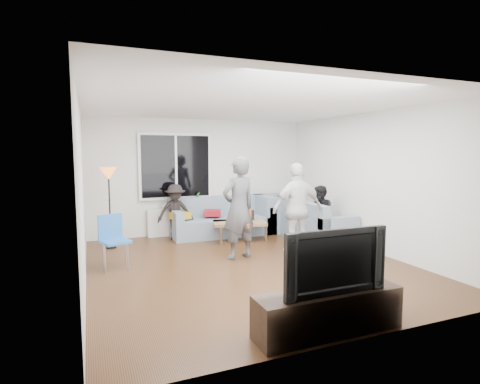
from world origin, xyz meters
name	(u,v)px	position (x,y,z in m)	size (l,w,h in m)	color
floor	(248,265)	(0.00, 0.00, -0.02)	(5.00, 5.50, 0.04)	#56351C
ceiling	(248,104)	(0.00, 0.00, 2.62)	(5.00, 5.50, 0.04)	white
wall_back	(201,177)	(0.00, 2.77, 1.30)	(5.00, 0.04, 2.60)	silver
wall_front	(363,211)	(0.00, -2.77, 1.30)	(5.00, 0.04, 2.60)	silver
wall_left	(80,193)	(-2.52, 0.00, 1.30)	(0.04, 5.50, 2.60)	silver
wall_right	(371,182)	(2.52, 0.00, 1.30)	(0.04, 5.50, 2.60)	silver
window_frame	(176,166)	(-0.60, 2.69, 1.55)	(1.62, 0.06, 1.47)	white
window_glass	(176,166)	(-0.60, 2.65, 1.55)	(1.50, 0.02, 1.35)	black
window_mullion	(176,166)	(-0.60, 2.64, 1.55)	(0.05, 0.03, 1.35)	white
radiator	(177,222)	(-0.60, 2.65, 0.31)	(1.30, 0.12, 0.62)	silver
potted_plant	(196,200)	(-0.15, 2.62, 0.79)	(0.19, 0.15, 0.34)	#27632C
vase	(165,205)	(-0.86, 2.62, 0.70)	(0.15, 0.15, 0.16)	silver
sofa_back_section	(223,216)	(0.36, 2.27, 0.42)	(2.30, 0.85, 0.85)	slate
sofa_right_section	(313,219)	(2.02, 1.19, 0.42)	(0.85, 2.00, 0.85)	slate
sofa_corner	(275,213)	(1.68, 2.27, 0.42)	(0.85, 0.85, 0.85)	slate
cushion_yellow	(180,216)	(-0.62, 2.25, 0.51)	(0.38, 0.32, 0.14)	#BE8E1B
cushion_red	(213,213)	(0.14, 2.33, 0.51)	(0.36, 0.30, 0.13)	maroon
coffee_table	(239,231)	(0.52, 1.67, 0.20)	(1.10, 0.60, 0.40)	#A58550
pitcher	(238,218)	(0.46, 1.58, 0.49)	(0.17, 0.17, 0.17)	maroon
side_chair	(115,242)	(-2.05, 0.60, 0.43)	(0.40, 0.40, 0.86)	#2A6AB9
floor_lamp	(110,208)	(-2.05, 2.00, 0.78)	(0.32, 0.32, 1.56)	orange
player_left	(239,208)	(0.00, 0.41, 0.89)	(0.65, 0.43, 1.79)	#4A4B4F
player_right	(297,209)	(1.11, 0.30, 0.83)	(0.98, 0.41, 1.67)	white
spectator_right	(321,214)	(2.02, 0.89, 0.59)	(0.57, 0.45, 1.18)	black
spectator_back	(175,212)	(-0.71, 2.30, 0.59)	(0.76, 0.44, 1.18)	black
tv_console	(328,312)	(-0.17, -2.50, 0.22)	(1.60, 0.40, 0.44)	#302218
television	(330,259)	(-0.17, -2.50, 0.77)	(1.16, 0.15, 0.67)	black
bottle_e	(253,215)	(0.86, 1.75, 0.51)	(0.07, 0.07, 0.22)	black
bottle_b	(234,217)	(0.37, 1.60, 0.52)	(0.08, 0.08, 0.25)	#1B991C
bottle_d	(250,215)	(0.73, 1.61, 0.53)	(0.07, 0.07, 0.27)	#E65414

